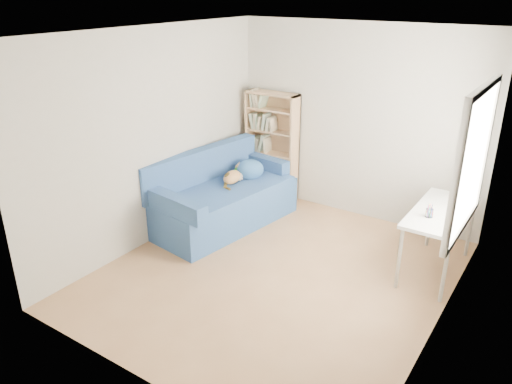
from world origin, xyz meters
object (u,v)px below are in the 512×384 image
Objects in this scene: desk at (441,217)px; pen_cup at (429,212)px; sofa at (221,197)px; bookshelf at (272,150)px.

pen_cup reaches higher than desk.
pen_cup is (2.68, 0.10, 0.44)m from sofa.
desk is 0.28m from pen_cup.
pen_cup is at bearing -21.97° from bookshelf.
pen_cup is (2.61, -1.05, 0.07)m from bookshelf.
bookshelf is 1.30× the size of desk.
bookshelf is (0.07, 1.15, 0.37)m from sofa.
bookshelf is at bearing 94.70° from sofa.
desk is (2.75, 0.34, 0.31)m from sofa.
sofa is at bearing -93.53° from bookshelf.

